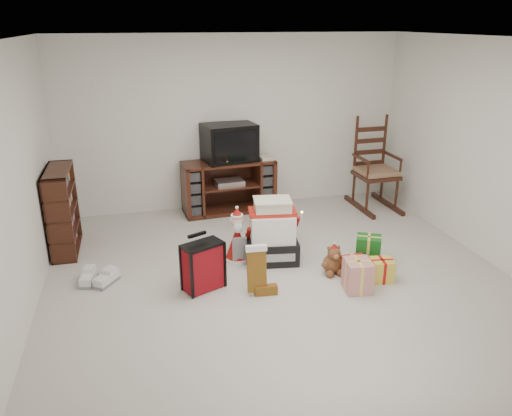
% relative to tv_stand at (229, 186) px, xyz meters
% --- Properties ---
extents(room, '(5.01, 5.01, 2.51)m').
position_rel_tv_stand_xyz_m(room, '(0.13, -2.23, 0.87)').
color(room, beige).
rests_on(room, ground).
extents(tv_stand, '(1.36, 0.57, 0.76)m').
position_rel_tv_stand_xyz_m(tv_stand, '(0.00, 0.00, 0.00)').
color(tv_stand, '#401812').
rests_on(tv_stand, floor).
extents(bookshelf, '(0.28, 0.84, 1.03)m').
position_rel_tv_stand_xyz_m(bookshelf, '(-2.20, -0.82, 0.11)').
color(bookshelf, '#3E1911').
rests_on(bookshelf, floor).
extents(rocking_chair, '(0.59, 0.95, 1.41)m').
position_rel_tv_stand_xyz_m(rocking_chair, '(2.15, -0.31, 0.10)').
color(rocking_chair, '#3E1911').
rests_on(rocking_chair, floor).
extents(gift_pile, '(0.65, 0.51, 0.74)m').
position_rel_tv_stand_xyz_m(gift_pile, '(0.17, -1.73, -0.05)').
color(gift_pile, black).
rests_on(gift_pile, floor).
extents(red_suitcase, '(0.45, 0.36, 0.61)m').
position_rel_tv_stand_xyz_m(red_suitcase, '(-0.70, -2.19, -0.12)').
color(red_suitcase, maroon).
rests_on(red_suitcase, floor).
extents(stocking, '(0.26, 0.13, 0.54)m').
position_rel_tv_stand_xyz_m(stocking, '(-0.19, -2.42, -0.11)').
color(stocking, '#11770D').
rests_on(stocking, floor).
extents(teddy_bear, '(0.22, 0.20, 0.33)m').
position_rel_tv_stand_xyz_m(teddy_bear, '(0.75, -2.19, -0.24)').
color(teddy_bear, brown).
rests_on(teddy_bear, floor).
extents(santa_figurine, '(0.28, 0.27, 0.58)m').
position_rel_tv_stand_xyz_m(santa_figurine, '(0.50, -1.32, -0.16)').
color(santa_figurine, maroon).
rests_on(santa_figurine, floor).
extents(mrs_claus_figurine, '(0.32, 0.31, 0.66)m').
position_rel_tv_stand_xyz_m(mrs_claus_figurine, '(-0.22, -1.61, -0.13)').
color(mrs_claus_figurine, maroon).
rests_on(mrs_claus_figurine, floor).
extents(sneaker_pair, '(0.44, 0.33, 0.11)m').
position_rel_tv_stand_xyz_m(sneaker_pair, '(-1.80, -1.80, -0.33)').
color(sneaker_pair, silver).
rests_on(sneaker_pair, floor).
extents(gift_cluster, '(0.58, 0.88, 0.27)m').
position_rel_tv_stand_xyz_m(gift_cluster, '(1.09, -2.37, -0.25)').
color(gift_cluster, red).
rests_on(gift_cluster, floor).
extents(crt_television, '(0.80, 0.64, 0.53)m').
position_rel_tv_stand_xyz_m(crt_television, '(0.02, 0.03, 0.64)').
color(crt_television, black).
rests_on(crt_television, tv_stand).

